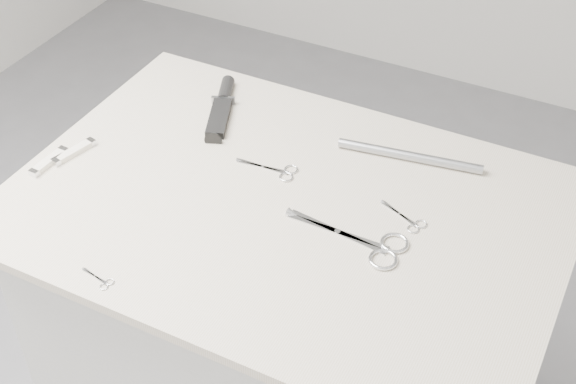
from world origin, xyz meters
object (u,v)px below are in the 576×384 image
at_px(tiny_scissors, 101,280).
at_px(metal_rail, 410,156).
at_px(embroidery_scissors_b, 408,220).
at_px(pocket_knife_b, 49,161).
at_px(large_shears, 370,244).
at_px(pocket_knife_a, 74,152).
at_px(plinth, 286,365).
at_px(embroidery_scissors_a, 277,170).
at_px(sheathed_knife, 222,105).

height_order(tiny_scissors, metal_rail, metal_rail).
distance_m(embroidery_scissors_b, metal_rail, 0.18).
bearing_deg(pocket_knife_b, large_shears, -80.84).
bearing_deg(pocket_knife_b, pocket_knife_a, -23.99).
xyz_separation_m(tiny_scissors, pocket_knife_b, (-0.28, 0.21, 0.00)).
xyz_separation_m(plinth, metal_rail, (0.15, 0.22, 0.48)).
xyz_separation_m(embroidery_scissors_a, sheathed_knife, (-0.20, 0.13, 0.01)).
xyz_separation_m(embroidery_scissors_b, pocket_knife_b, (-0.68, -0.16, 0.00)).
height_order(embroidery_scissors_a, metal_rail, metal_rail).
height_order(tiny_scissors, sheathed_knife, sheathed_knife).
xyz_separation_m(pocket_knife_b, metal_rail, (0.61, 0.33, 0.00)).
relative_size(embroidery_scissors_b, sheathed_knife, 0.48).
distance_m(embroidery_scissors_b, tiny_scissors, 0.54).
height_order(large_shears, sheathed_knife, sheathed_knife).
xyz_separation_m(embroidery_scissors_a, pocket_knife_a, (-0.38, -0.13, 0.00)).
distance_m(tiny_scissors, sheathed_knife, 0.53).
bearing_deg(plinth, large_shears, -9.65).
xyz_separation_m(tiny_scissors, pocket_knife_a, (-0.25, 0.25, 0.00)).
bearing_deg(pocket_knife_b, embroidery_scissors_b, -73.91).
height_order(plinth, embroidery_scissors_b, embroidery_scissors_b).
relative_size(tiny_scissors, pocket_knife_a, 0.65).
distance_m(large_shears, sheathed_knife, 0.50).
bearing_deg(plinth, tiny_scissors, -120.85).
relative_size(pocket_knife_a, metal_rail, 0.35).
xyz_separation_m(plinth, embroidery_scissors_b, (0.21, 0.06, 0.47)).
bearing_deg(plinth, sheathed_knife, 140.67).
bearing_deg(metal_rail, pocket_knife_b, -152.02).
bearing_deg(embroidery_scissors_b, tiny_scissors, -114.24).
relative_size(plinth, pocket_knife_a, 9.05).
xyz_separation_m(large_shears, pocket_knife_b, (-0.64, -0.07, 0.00)).
xyz_separation_m(embroidery_scissors_b, metal_rail, (-0.06, 0.17, 0.01)).
bearing_deg(tiny_scissors, large_shears, 47.94).
distance_m(large_shears, tiny_scissors, 0.46).
bearing_deg(pocket_knife_a, plinth, -68.64).
relative_size(embroidery_scissors_a, pocket_knife_a, 1.22).
relative_size(sheathed_knife, metal_rail, 0.72).
bearing_deg(tiny_scissors, plinth, 69.64).
height_order(embroidery_scissors_a, embroidery_scissors_b, same).
bearing_deg(sheathed_knife, embroidery_scissors_a, -146.20).
distance_m(large_shears, pocket_knife_b, 0.64).
height_order(large_shears, embroidery_scissors_b, large_shears).
bearing_deg(sheathed_knife, metal_rail, -110.64).
xyz_separation_m(tiny_scissors, sheathed_knife, (-0.08, 0.52, 0.01)).
bearing_deg(large_shears, pocket_knife_b, -170.23).
distance_m(tiny_scissors, metal_rail, 0.63).
relative_size(tiny_scissors, pocket_knife_b, 0.70).
bearing_deg(sheathed_knife, embroidery_scissors_b, -130.43).
distance_m(embroidery_scissors_a, pocket_knife_a, 0.40).
relative_size(large_shears, embroidery_scissors_a, 1.83).
bearing_deg(large_shears, pocket_knife_a, -174.27).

